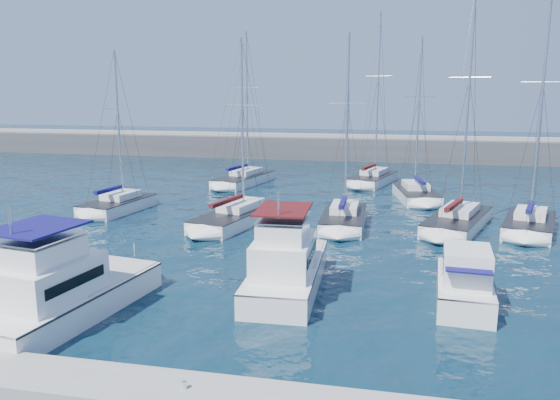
% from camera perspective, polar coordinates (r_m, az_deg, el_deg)
% --- Properties ---
extents(ground, '(220.00, 220.00, 0.00)m').
position_cam_1_polar(ground, '(27.87, -1.47, -8.84)').
color(ground, black).
rests_on(ground, ground).
extents(breakwater, '(160.00, 6.00, 4.45)m').
position_cam_1_polar(breakwater, '(78.14, 7.34, 5.06)').
color(breakwater, '#424244').
rests_on(breakwater, ground).
extents(dock, '(40.00, 2.20, 0.60)m').
position_cam_1_polar(dock, '(18.24, -9.92, -19.66)').
color(dock, gray).
rests_on(dock, ground).
extents(dock_cleat_centre, '(0.16, 0.16, 0.25)m').
position_cam_1_polar(dock_cleat_centre, '(18.03, -9.97, -18.51)').
color(dock_cleat_centre, silver).
rests_on(dock_cleat_centre, dock).
extents(motor_yacht_port_inner, '(5.20, 9.56, 4.69)m').
position_cam_1_polar(motor_yacht_port_inner, '(25.51, -22.10, -8.98)').
color(motor_yacht_port_inner, white).
rests_on(motor_yacht_port_inner, ground).
extents(motor_yacht_stbd_inner, '(3.45, 9.14, 4.69)m').
position_cam_1_polar(motor_yacht_stbd_inner, '(26.88, 0.65, -7.06)').
color(motor_yacht_stbd_inner, white).
rests_on(motor_yacht_stbd_inner, ground).
extents(motor_yacht_stbd_outer, '(2.81, 5.90, 3.20)m').
position_cam_1_polar(motor_yacht_stbd_outer, '(26.49, 18.73, -8.41)').
color(motor_yacht_stbd_outer, white).
rests_on(motor_yacht_stbd_outer, ground).
extents(sailboat_mid_a, '(4.08, 7.12, 13.06)m').
position_cam_1_polar(sailboat_mid_a, '(45.98, -16.55, -0.49)').
color(sailboat_mid_a, white).
rests_on(sailboat_mid_a, ground).
extents(sailboat_mid_b, '(5.14, 9.62, 13.64)m').
position_cam_1_polar(sailboat_mid_b, '(40.26, -4.44, -1.73)').
color(sailboat_mid_b, white).
rests_on(sailboat_mid_b, ground).
extents(sailboat_mid_c, '(3.03, 7.57, 13.89)m').
position_cam_1_polar(sailboat_mid_c, '(39.72, 6.70, -1.92)').
color(sailboat_mid_c, white).
rests_on(sailboat_mid_c, ground).
extents(sailboat_mid_d, '(5.82, 9.27, 16.87)m').
position_cam_1_polar(sailboat_mid_d, '(40.73, 18.07, -2.06)').
color(sailboat_mid_d, silver).
rests_on(sailboat_mid_d, ground).
extents(sailboat_mid_e, '(4.89, 7.54, 16.32)m').
position_cam_1_polar(sailboat_mid_e, '(41.41, 24.63, -2.30)').
color(sailboat_mid_e, white).
rests_on(sailboat_mid_e, ground).
extents(sailboat_back_a, '(4.92, 9.28, 15.74)m').
position_cam_1_polar(sailboat_back_a, '(56.85, -3.77, 2.20)').
color(sailboat_back_a, white).
rests_on(sailboat_back_a, ground).
extents(sailboat_back_b, '(5.26, 8.60, 17.73)m').
position_cam_1_polar(sailboat_back_b, '(57.75, 9.66, 2.24)').
color(sailboat_back_b, silver).
rests_on(sailboat_back_b, ground).
extents(sailboat_back_c, '(4.26, 7.81, 14.48)m').
position_cam_1_polar(sailboat_back_c, '(50.13, 14.04, 0.62)').
color(sailboat_back_c, white).
rests_on(sailboat_back_c, ground).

